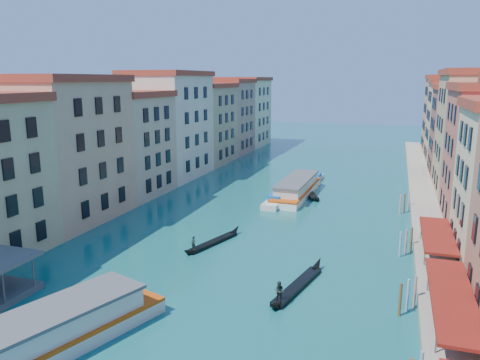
# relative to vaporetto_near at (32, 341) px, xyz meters

# --- Properties ---
(left_bank_palazzos) EXTENTS (12.80, 128.40, 21.00)m
(left_bank_palazzos) POSITION_rel_vaporetto_near_xyz_m (-20.00, 54.45, 8.30)
(left_bank_palazzos) COLOR beige
(left_bank_palazzos) RESTS_ON ground
(quay) EXTENTS (4.00, 140.00, 1.00)m
(quay) POSITION_rel_vaporetto_near_xyz_m (28.00, 54.77, -0.90)
(quay) COLOR gray
(quay) RESTS_ON ground
(restaurant_awnings) EXTENTS (3.20, 44.55, 3.12)m
(restaurant_awnings) POSITION_rel_vaporetto_near_xyz_m (28.19, 12.77, 1.58)
(restaurant_awnings) COLOR maroon
(restaurant_awnings) RESTS_ON ground
(mooring_poles_right) EXTENTS (1.44, 54.24, 3.20)m
(mooring_poles_right) POSITION_rel_vaporetto_near_xyz_m (25.10, 18.57, -0.10)
(mooring_poles_right) COLOR brown
(mooring_poles_right) RESTS_ON ground
(vaporetto_near) EXTENTS (11.31, 21.39, 3.12)m
(vaporetto_near) POSITION_rel_vaporetto_near_xyz_m (0.00, 0.00, 0.00)
(vaporetto_near) COLOR silver
(vaporetto_near) RESTS_ON ground
(vaporetto_far) EXTENTS (4.96, 19.99, 2.96)m
(vaporetto_far) POSITION_rel_vaporetto_near_xyz_m (7.83, 52.94, -0.07)
(vaporetto_far) COLOR white
(vaporetto_far) RESTS_ON ground
(gondola_fore) EXTENTS (4.01, 10.69, 2.18)m
(gondola_fore) POSITION_rel_vaporetto_near_xyz_m (3.27, 25.97, -1.04)
(gondola_fore) COLOR black
(gondola_fore) RESTS_ON ground
(gondola_right) EXTENTS (3.47, 12.16, 2.44)m
(gondola_right) POSITION_rel_vaporetto_near_xyz_m (15.31, 16.98, -0.94)
(gondola_right) COLOR black
(gondola_right) RESTS_ON ground
(gondola_far) EXTENTS (5.93, 12.95, 1.92)m
(gondola_far) POSITION_rel_vaporetto_near_xyz_m (9.52, 55.10, -1.01)
(gondola_far) COLOR black
(gondola_far) RESTS_ON ground
(motorboat_mid) EXTENTS (2.67, 7.79, 1.60)m
(motorboat_mid) POSITION_rel_vaporetto_near_xyz_m (5.89, 45.84, -0.78)
(motorboat_mid) COLOR silver
(motorboat_mid) RESTS_ON ground
(motorboat_far) EXTENTS (2.12, 6.36, 1.31)m
(motorboat_far) POSITION_rel_vaporetto_near_xyz_m (8.88, 66.16, -0.90)
(motorboat_far) COLOR silver
(motorboat_far) RESTS_ON ground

